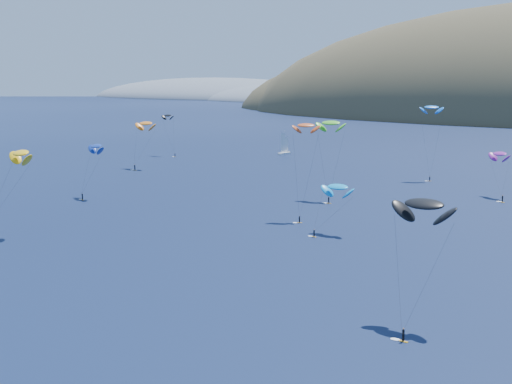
{
  "coord_description": "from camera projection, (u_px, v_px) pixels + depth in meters",
  "views": [
    {
      "loc": [
        95.98,
        -57.45,
        36.77
      ],
      "look_at": [
        10.74,
        80.0,
        9.0
      ],
      "focal_mm": 50.0,
      "sensor_mm": 36.0,
      "label": 1
    }
  ],
  "objects": [
    {
      "name": "sailboat",
      "position": [
        284.0,
        152.0,
        314.27
      ],
      "size": [
        8.86,
        7.6,
        10.78
      ],
      "rotation": [
        0.0,
        0.0,
        -0.16
      ],
      "color": "silver",
      "rests_on": "ground"
    },
    {
      "name": "kitesurfer_2",
      "position": [
        21.0,
        153.0,
        160.47
      ],
      "size": [
        10.92,
        10.1,
        20.81
      ],
      "rotation": [
        0.0,
        0.0,
        -0.29
      ],
      "color": "#C88A16",
      "rests_on": "ground"
    },
    {
      "name": "kitesurfer_4",
      "position": [
        432.0,
        107.0,
        239.32
      ],
      "size": [
        8.27,
        8.61,
        26.5
      ],
      "rotation": [
        0.0,
        0.0,
        0.49
      ],
      "color": "#C88A16",
      "rests_on": "ground"
    },
    {
      "name": "kitesurfer_7",
      "position": [
        424.0,
        204.0,
        103.33
      ],
      "size": [
        9.81,
        12.7,
        20.19
      ],
      "rotation": [
        0.0,
        0.0,
        -0.11
      ],
      "color": "#C88A16",
      "rests_on": "ground"
    },
    {
      "name": "kitesurfer_10",
      "position": [
        96.0,
        146.0,
        206.85
      ],
      "size": [
        8.58,
        10.04,
        17.13
      ],
      "rotation": [
        0.0,
        0.0,
        -0.38
      ],
      "color": "#C88A16",
      "rests_on": "ground"
    },
    {
      "name": "kitesurfer_5",
      "position": [
        338.0,
        187.0,
        161.33
      ],
      "size": [
        8.5,
        9.34,
        12.88
      ],
      "rotation": [
        0.0,
        0.0,
        -0.12
      ],
      "color": "#C88A16",
      "rests_on": "ground"
    },
    {
      "name": "kitesurfer_6",
      "position": [
        500.0,
        154.0,
        208.05
      ],
      "size": [
        8.67,
        14.01,
        14.79
      ],
      "rotation": [
        0.0,
        0.0,
        -0.6
      ],
      "color": "#C88A16",
      "rests_on": "ground"
    },
    {
      "name": "kitesurfer_3",
      "position": [
        331.0,
        123.0,
        203.65
      ],
      "size": [
        8.89,
        10.74,
        24.22
      ],
      "rotation": [
        0.0,
        0.0,
        0.08
      ],
      "color": "#C88A16",
      "rests_on": "ground"
    },
    {
      "name": "kitesurfer_9",
      "position": [
        306.0,
        126.0,
        176.26
      ],
      "size": [
        7.22,
        10.23,
        25.07
      ],
      "rotation": [
        0.0,
        0.0,
        0.5
      ],
      "color": "#C88A16",
      "rests_on": "ground"
    },
    {
      "name": "kitesurfer_12",
      "position": [
        168.0,
        116.0,
        308.84
      ],
      "size": [
        10.5,
        5.71,
        18.97
      ],
      "rotation": [
        0.0,
        0.0,
        -0.03
      ],
      "color": "#C88A16",
      "rests_on": "ground"
    },
    {
      "name": "headland",
      "position": [
        231.0,
        100.0,
        964.3
      ],
      "size": [
        460.0,
        250.0,
        60.0
      ],
      "color": "slate",
      "rests_on": "ground"
    },
    {
      "name": "kitesurfer_1",
      "position": [
        146.0,
        123.0,
        268.17
      ],
      "size": [
        9.61,
        10.61,
        19.54
      ],
      "rotation": [
        0.0,
        0.0,
        -0.06
      ],
      "color": "#C88A16",
      "rests_on": "ground"
    }
  ]
}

